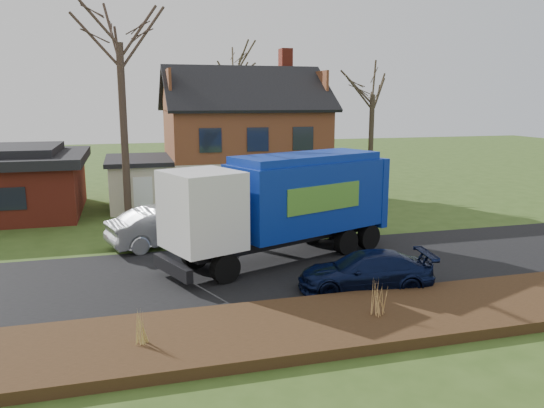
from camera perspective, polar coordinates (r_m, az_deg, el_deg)
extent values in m
plane|color=#324C19|center=(19.59, 0.05, -7.10)|extent=(120.00, 120.00, 0.00)
cube|color=black|center=(19.59, 0.05, -7.07)|extent=(80.00, 7.00, 0.02)
cube|color=black|center=(14.84, 5.66, -12.72)|extent=(80.00, 3.50, 0.30)
cube|color=#BDB398|center=(33.03, -3.09, 2.83)|extent=(9.00, 7.50, 2.70)
cube|color=brown|center=(32.74, -3.14, 7.60)|extent=(9.00, 7.50, 2.80)
cube|color=maroon|center=(34.48, 1.46, 15.05)|extent=(0.70, 0.90, 1.60)
cube|color=#BDB398|center=(31.81, -13.87, 2.11)|extent=(3.50, 5.50, 2.60)
cube|color=black|center=(31.62, -13.99, 4.65)|extent=(3.90, 5.90, 0.24)
cylinder|color=black|center=(18.16, -5.05, -6.91)|extent=(1.10, 0.70, 1.04)
cylinder|color=black|center=(19.90, -8.25, -5.36)|extent=(1.10, 0.70, 1.04)
cylinder|color=black|center=(21.56, 7.97, -4.05)|extent=(1.10, 0.70, 1.04)
cylinder|color=black|center=(23.05, 4.30, -2.97)|extent=(1.10, 0.70, 1.04)
cylinder|color=black|center=(22.47, 10.33, -3.50)|extent=(1.10, 0.70, 1.04)
cylinder|color=black|center=(23.90, 6.65, -2.50)|extent=(1.10, 0.70, 1.04)
cube|color=black|center=(20.82, 1.63, -3.55)|extent=(8.45, 4.24, 0.35)
cube|color=white|center=(18.43, -7.53, -0.64)|extent=(3.05, 3.17, 2.70)
cube|color=black|center=(17.90, -10.61, -0.60)|extent=(0.87, 2.08, 0.90)
cube|color=black|center=(18.37, -10.67, -6.76)|extent=(1.14, 2.42, 0.45)
cube|color=navy|center=(21.07, 3.68, 0.93)|extent=(6.78, 4.62, 2.70)
cube|color=navy|center=(20.86, 3.73, 4.98)|extent=(6.39, 4.23, 0.30)
cube|color=navy|center=(23.30, 9.78, 1.53)|extent=(1.25, 2.50, 2.90)
cube|color=#51912F|center=(20.02, 5.71, 0.64)|extent=(3.37, 1.35, 1.00)
cube|color=#51912F|center=(21.93, 1.23, 1.62)|extent=(3.37, 1.35, 1.00)
imported|color=#ABAFB3|center=(23.02, -11.06, -2.35)|extent=(5.39, 3.18, 1.68)
imported|color=#0B1332|center=(17.66, 10.00, -7.16)|extent=(4.61, 2.40, 1.28)
cylinder|color=#3D2D24|center=(27.56, -15.62, 7.20)|extent=(0.37, 0.37, 8.84)
cylinder|color=#3B3123|center=(31.91, 10.56, 5.74)|extent=(0.29, 0.29, 6.43)
cylinder|color=#443929|center=(39.81, -4.15, 8.44)|extent=(0.32, 0.32, 8.49)
cone|color=tan|center=(13.60, -13.75, -12.78)|extent=(0.04, 0.04, 0.80)
cone|color=tan|center=(13.60, -14.32, -12.81)|extent=(0.04, 0.04, 0.80)
cone|color=tan|center=(13.60, -13.17, -12.74)|extent=(0.04, 0.04, 0.80)
cone|color=tan|center=(13.69, -13.76, -12.60)|extent=(0.04, 0.04, 0.80)
cone|color=tan|center=(13.50, -13.73, -12.96)|extent=(0.04, 0.04, 0.80)
cone|color=tan|center=(15.09, 11.52, -9.91)|extent=(0.04, 0.04, 0.95)
cone|color=tan|center=(15.02, 11.00, -9.98)|extent=(0.04, 0.04, 0.95)
cone|color=tan|center=(15.15, 12.04, -9.84)|extent=(0.04, 0.04, 0.95)
cone|color=tan|center=(15.19, 11.32, -9.76)|extent=(0.04, 0.04, 0.95)
cone|color=tan|center=(14.99, 11.73, -10.06)|extent=(0.04, 0.04, 0.95)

